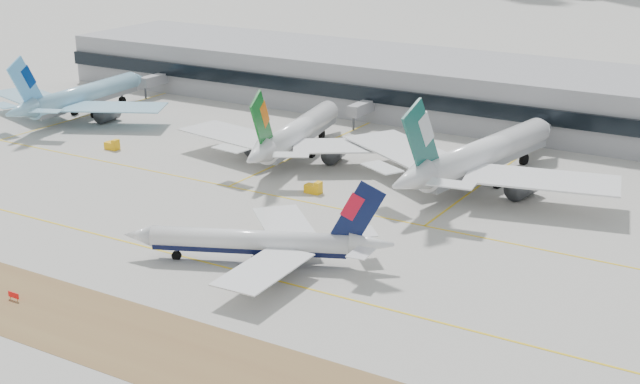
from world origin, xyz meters
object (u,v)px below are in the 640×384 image
Objects in this scene: taxiing_airliner at (260,243)px; widebody_eva at (296,134)px; widebody_korean at (81,98)px; widebody_cathay at (480,157)px; terminal at (507,94)px.

widebody_eva reaches higher than taxiing_airliner.
widebody_cathay is (117.12, -0.07, 0.72)m from widebody_korean.
widebody_eva is (-28.82, 56.94, 1.74)m from taxiing_airliner.
terminal is (1.73, 115.39, 3.73)m from taxiing_airliner.
widebody_eva is at bearing 101.84° from widebody_cathay.
widebody_cathay is at bearing -95.13° from widebody_korean.
taxiing_airliner is 63.84m from widebody_eva.
taxiing_airliner is 115.46m from terminal.
terminal is at bearing -66.36° from widebody_korean.
widebody_korean is 1.02× the size of widebody_eva.
terminal is (30.55, 58.44, 2.00)m from widebody_eva.
widebody_eva is 65.98m from terminal.
widebody_korean is 117.14m from terminal.
widebody_cathay is at bearing -75.66° from terminal.
taxiing_airliner is 0.67× the size of widebody_cathay.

